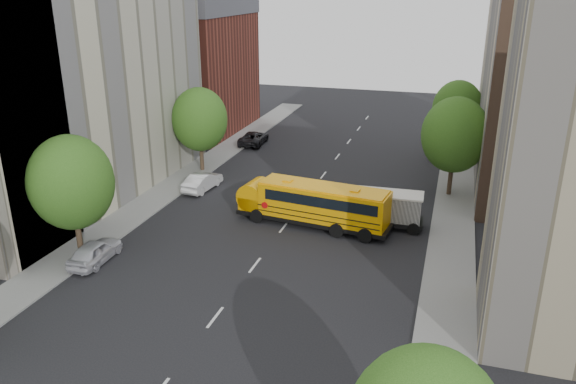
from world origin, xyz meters
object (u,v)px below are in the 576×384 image
at_px(street_tree_4, 455,135).
at_px(street_tree_5, 457,109).
at_px(street_tree_1, 71,182).
at_px(street_tree_2, 200,119).
at_px(parked_car_5, 439,148).
at_px(parked_car_0, 95,252).
at_px(parked_car_1, 202,181).
at_px(parked_car_2, 254,138).
at_px(safari_truck, 381,208).
at_px(school_bus, 312,202).

xyz_separation_m(street_tree_4, street_tree_5, (-0.00, 12.00, -0.37)).
bearing_deg(street_tree_1, street_tree_2, 90.00).
xyz_separation_m(street_tree_1, parked_car_5, (20.60, 29.40, -4.22)).
height_order(parked_car_0, parked_car_1, parked_car_1).
relative_size(street_tree_2, parked_car_0, 1.82).
relative_size(street_tree_4, parked_car_1, 1.83).
bearing_deg(parked_car_5, parked_car_2, -171.56).
bearing_deg(street_tree_5, street_tree_2, -151.39).
distance_m(safari_truck, parked_car_0, 19.39).
xyz_separation_m(street_tree_1, parked_car_1, (2.20, 13.38, -4.22)).
relative_size(safari_truck, parked_car_5, 1.37).
xyz_separation_m(school_bus, parked_car_0, (-11.41, -9.43, -1.04)).
bearing_deg(parked_car_0, parked_car_5, -124.90).
bearing_deg(safari_truck, parked_car_2, 130.22).
height_order(street_tree_1, parked_car_2, street_tree_1).
height_order(street_tree_2, parked_car_5, street_tree_2).
relative_size(street_tree_4, school_bus, 0.71).
bearing_deg(safari_truck, parked_car_1, 166.31).
relative_size(school_bus, parked_car_5, 2.58).
relative_size(street_tree_2, street_tree_4, 0.95).
xyz_separation_m(street_tree_2, school_bus, (12.81, -9.04, -3.06)).
xyz_separation_m(street_tree_1, parked_car_0, (1.40, -0.47, -4.23)).
relative_size(street_tree_4, parked_car_5, 1.83).
bearing_deg(safari_truck, parked_car_0, -148.58).
distance_m(street_tree_4, parked_car_1, 20.79).
distance_m(street_tree_2, school_bus, 15.98).
height_order(school_bus, parked_car_1, school_bus).
bearing_deg(street_tree_4, parked_car_5, 97.00).
bearing_deg(parked_car_1, street_tree_1, 85.97).
xyz_separation_m(school_bus, safari_truck, (4.72, 1.29, -0.41)).
height_order(street_tree_1, school_bus, street_tree_1).
relative_size(street_tree_1, safari_truck, 1.30).
bearing_deg(parked_car_0, street_tree_4, -140.29).
distance_m(school_bus, parked_car_0, 14.84).
distance_m(street_tree_4, parked_car_5, 12.28).
relative_size(street_tree_1, parked_car_5, 1.79).
xyz_separation_m(street_tree_4, parked_car_1, (-19.80, -4.62, -4.35)).
bearing_deg(street_tree_1, parked_car_0, -18.45).
xyz_separation_m(street_tree_1, street_tree_2, (0.00, 18.00, -0.12)).
bearing_deg(street_tree_5, parked_car_0, -124.06).
height_order(street_tree_1, street_tree_4, street_tree_4).
bearing_deg(street_tree_4, street_tree_2, 180.00).
height_order(street_tree_4, parked_car_5, street_tree_4).
bearing_deg(school_bus, street_tree_4, 51.89).
xyz_separation_m(street_tree_5, parked_car_5, (-1.40, -0.60, -3.97)).
bearing_deg(safari_truck, street_tree_2, 153.99).
relative_size(parked_car_0, parked_car_5, 0.96).
xyz_separation_m(street_tree_2, street_tree_4, (22.00, 0.00, 0.25)).
distance_m(parked_car_1, parked_car_2, 14.57).
relative_size(street_tree_2, parked_car_5, 1.74).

